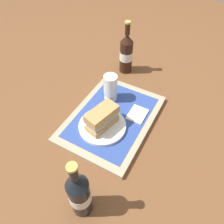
% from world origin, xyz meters
% --- Properties ---
extents(ground_plane, '(3.00, 3.00, 0.00)m').
position_xyz_m(ground_plane, '(0.00, 0.00, 0.00)').
color(ground_plane, brown).
extents(tray, '(0.44, 0.32, 0.02)m').
position_xyz_m(tray, '(0.00, 0.00, 0.01)').
color(tray, tan).
rests_on(tray, ground_plane).
extents(placemat, '(0.38, 0.27, 0.00)m').
position_xyz_m(placemat, '(0.00, 0.00, 0.02)').
color(placemat, '#2D4793').
rests_on(placemat, tray).
extents(plate, '(0.19, 0.19, 0.01)m').
position_xyz_m(plate, '(-0.07, 0.01, 0.03)').
color(plate, white).
rests_on(plate, placemat).
extents(sandwich, '(0.14, 0.09, 0.08)m').
position_xyz_m(sandwich, '(-0.06, 0.01, 0.08)').
color(sandwich, tan).
rests_on(sandwich, plate).
extents(beer_glass, '(0.06, 0.06, 0.12)m').
position_xyz_m(beer_glass, '(0.09, 0.06, 0.09)').
color(beer_glass, silver).
rests_on(beer_glass, placemat).
extents(napkin_folded, '(0.09, 0.07, 0.01)m').
position_xyz_m(napkin_folded, '(0.06, -0.09, 0.02)').
color(napkin_folded, white).
rests_on(napkin_folded, placemat).
extents(beer_bottle, '(0.07, 0.07, 0.27)m').
position_xyz_m(beer_bottle, '(0.33, 0.10, 0.10)').
color(beer_bottle, black).
rests_on(beer_bottle, ground_plane).
extents(second_bottle, '(0.07, 0.07, 0.27)m').
position_xyz_m(second_bottle, '(-0.36, -0.09, 0.10)').
color(second_bottle, black).
rests_on(second_bottle, ground_plane).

